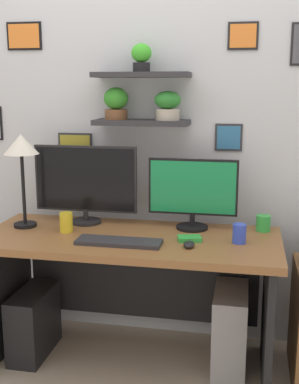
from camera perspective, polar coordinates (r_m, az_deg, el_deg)
name	(u,v)px	position (r m, az deg, el deg)	size (l,w,h in m)	color
ground_plane	(131,362)	(3.01, -2.17, -18.82)	(8.00, 8.00, 0.00)	tan
back_wall_assembly	(146,118)	(3.02, -0.43, 8.46)	(4.40, 0.24, 2.70)	silver
desk	(132,269)	(2.82, -2.00, -8.82)	(1.61, 0.68, 0.75)	brown
monitor_left	(85,182)	(2.93, -7.32, 1.11)	(0.61, 0.18, 0.46)	black
monitor_right	(193,192)	(2.81, 4.97, 0.04)	(0.50, 0.18, 0.40)	black
keyboard	(119,242)	(2.58, -3.52, -5.70)	(0.44, 0.14, 0.02)	#2D2D33
computer_mouse	(189,244)	(2.52, 4.52, -5.98)	(0.06, 0.09, 0.03)	black
desk_lamp	(21,152)	(2.88, -14.42, 4.49)	(0.20, 0.20, 0.53)	black
coffee_mug	(263,223)	(2.85, 12.86, -3.49)	(0.08, 0.08, 0.09)	green
pen_cup	(239,234)	(2.61, 10.22, -4.70)	(0.07, 0.07, 0.10)	blue
scissors_tray	(189,239)	(2.63, 4.59, -5.33)	(0.12, 0.08, 0.02)	green
water_cup	(66,222)	(2.80, -9.49, -3.42)	(0.07, 0.07, 0.11)	yellow
computer_tower_left	(34,322)	(3.08, -13.07, -14.31)	(0.18, 0.40, 0.38)	black
computer_tower_right	(230,329)	(2.89, 9.18, -15.22)	(0.18, 0.40, 0.46)	#99999E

